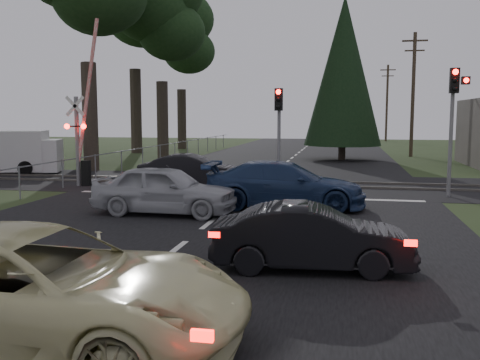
% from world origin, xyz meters
% --- Properties ---
extents(ground, '(120.00, 120.00, 0.00)m').
position_xyz_m(ground, '(0.00, 0.00, 0.00)').
color(ground, '#2A391A').
rests_on(ground, ground).
extents(road, '(14.00, 100.00, 0.01)m').
position_xyz_m(road, '(0.00, 10.00, 0.01)').
color(road, black).
rests_on(road, ground).
extents(rail_corridor, '(120.00, 8.00, 0.01)m').
position_xyz_m(rail_corridor, '(0.00, 12.00, 0.01)').
color(rail_corridor, black).
rests_on(rail_corridor, ground).
extents(stop_line, '(13.00, 0.35, 0.00)m').
position_xyz_m(stop_line, '(0.00, 8.20, 0.01)').
color(stop_line, silver).
rests_on(stop_line, ground).
extents(rail_near, '(120.00, 0.12, 0.10)m').
position_xyz_m(rail_near, '(0.00, 11.20, 0.05)').
color(rail_near, '#59544C').
rests_on(rail_near, ground).
extents(rail_far, '(120.00, 0.12, 0.10)m').
position_xyz_m(rail_far, '(0.00, 12.80, 0.05)').
color(rail_far, '#59544C').
rests_on(rail_far, ground).
extents(crossing_signal, '(1.62, 0.38, 6.96)m').
position_xyz_m(crossing_signal, '(-7.27, 9.79, 2.06)').
color(crossing_signal, slate).
rests_on(crossing_signal, ground).
extents(traffic_signal_right, '(0.68, 0.48, 4.70)m').
position_xyz_m(traffic_signal_right, '(7.55, 9.47, 3.31)').
color(traffic_signal_right, slate).
rests_on(traffic_signal_right, ground).
extents(traffic_signal_center, '(0.32, 0.48, 4.10)m').
position_xyz_m(traffic_signal_center, '(1.00, 10.68, 2.81)').
color(traffic_signal_center, slate).
rests_on(traffic_signal_center, ground).
extents(utility_pole_mid, '(1.80, 0.26, 9.00)m').
position_xyz_m(utility_pole_mid, '(8.50, 30.00, 4.73)').
color(utility_pole_mid, '#4C3D2D').
rests_on(utility_pole_mid, ground).
extents(utility_pole_far, '(1.80, 0.26, 9.00)m').
position_xyz_m(utility_pole_far, '(8.50, 55.00, 4.73)').
color(utility_pole_far, '#4C3D2D').
rests_on(utility_pole_far, ground).
extents(euc_tree_c, '(6.00, 6.00, 13.20)m').
position_xyz_m(euc_tree_c, '(-9.00, 25.00, 9.51)').
color(euc_tree_c, '#473D33').
rests_on(euc_tree_c, ground).
extents(euc_tree_d, '(7.50, 7.50, 16.50)m').
position_xyz_m(euc_tree_d, '(-13.00, 30.00, 11.91)').
color(euc_tree_d, '#473D33').
rests_on(euc_tree_d, ground).
extents(euc_tree_e, '(6.00, 6.00, 13.20)m').
position_xyz_m(euc_tree_e, '(-11.00, 36.00, 9.51)').
color(euc_tree_e, '#473D33').
rests_on(euc_tree_e, ground).
extents(conifer_tree, '(5.20, 5.20, 11.00)m').
position_xyz_m(conifer_tree, '(3.50, 26.00, 5.99)').
color(conifer_tree, '#473D33').
rests_on(conifer_tree, ground).
extents(fence_left, '(0.10, 36.00, 1.20)m').
position_xyz_m(fence_left, '(-7.80, 22.50, 0.00)').
color(fence_left, slate).
rests_on(fence_left, ground).
extents(cream_coupe, '(5.63, 2.65, 1.56)m').
position_xyz_m(cream_coupe, '(-0.20, -5.22, 0.78)').
color(cream_coupe, beige).
rests_on(cream_coupe, ground).
extents(dark_hatchback, '(3.95, 1.65, 1.27)m').
position_xyz_m(dark_hatchback, '(3.08, -0.97, 0.63)').
color(dark_hatchback, black).
rests_on(dark_hatchback, ground).
extents(silver_car, '(4.46, 1.93, 1.50)m').
position_xyz_m(silver_car, '(-1.66, 4.15, 0.75)').
color(silver_car, '#A2A4A9').
rests_on(silver_car, ground).
extents(blue_sedan, '(5.26, 2.25, 1.51)m').
position_xyz_m(blue_sedan, '(1.79, 5.97, 0.76)').
color(blue_sedan, navy).
rests_on(blue_sedan, ground).
extents(dark_car_far, '(4.36, 1.77, 1.41)m').
position_xyz_m(dark_car_far, '(-2.50, 9.96, 0.70)').
color(dark_car_far, black).
rests_on(dark_car_far, ground).
extents(white_van, '(6.04, 3.80, 2.23)m').
position_xyz_m(white_van, '(-13.65, 13.65, 1.13)').
color(white_van, silver).
rests_on(white_van, ground).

